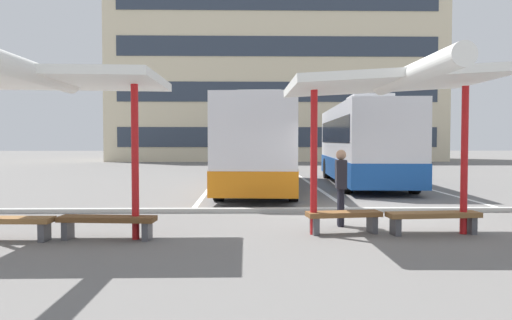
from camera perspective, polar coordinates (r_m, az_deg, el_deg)
The scene contains 15 objects.
ground_plane at distance 13.05m, azimuth 11.52°, elevation -6.16°, with size 160.00×160.00×0.00m, color slate.
terminal_building at distance 49.75m, azimuth 2.22°, elevation 9.42°, with size 31.04×10.78×18.90m.
coach_bus_0 at distance 19.75m, azimuth 0.74°, elevation 1.70°, with size 3.50×12.16×3.67m.
coach_bus_1 at distance 21.70m, azimuth 12.30°, elevation 1.70°, with size 3.25×10.65×3.70m.
lane_stripe_0 at distance 20.15m, azimuth -5.32°, elevation -3.15°, with size 0.16×14.00×0.01m, color white.
lane_stripe_1 at distance 20.29m, azimuth 6.92°, elevation -3.12°, with size 0.16×14.00×0.01m, color white.
lane_stripe_2 at distance 21.33m, azimuth 18.48°, elevation -2.95°, with size 0.16×14.00×0.01m, color white.
waiting_shelter_0 at distance 9.92m, azimuth -22.45°, elevation 8.35°, with size 3.88×4.57×3.22m.
bench_0 at distance 10.47m, azimuth -26.57°, elevation -6.58°, with size 1.62×0.48×0.45m.
bench_1 at distance 9.93m, azimuth -16.84°, elevation -6.87°, with size 1.89×0.58×0.45m.
waiting_shelter_1 at distance 10.08m, azimuth 15.70°, elevation 8.45°, with size 4.06×4.88×3.27m.
bench_2 at distance 10.28m, azimuth 10.11°, elevation -6.55°, with size 1.57×0.62×0.45m.
bench_3 at distance 10.66m, azimuth 19.83°, elevation -6.28°, with size 1.92×0.58×0.45m.
platform_kerb at distance 13.34m, azimuth 11.23°, elevation -5.71°, with size 44.00×0.24×0.12m, color #ADADA8.
waiting_passenger_0 at distance 11.07m, azimuth 9.79°, elevation -2.51°, with size 0.26×0.51×1.70m.
Camera 1 is at (-2.84, -12.59, 1.90)m, focal length 34.58 mm.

